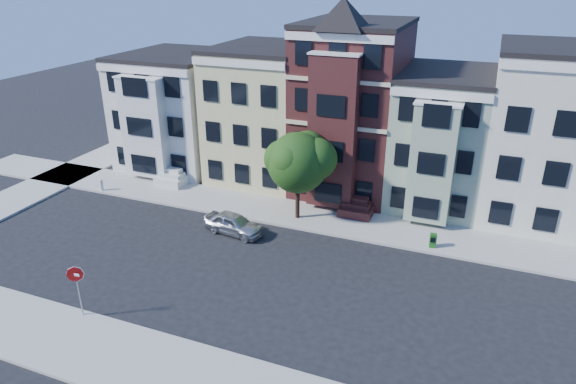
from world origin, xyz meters
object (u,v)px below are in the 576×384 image
at_px(street_tree, 298,167).
at_px(stop_sign, 78,288).
at_px(fire_hydrant, 102,186).
at_px(parked_car, 234,224).
at_px(newspaper_box, 433,240).

height_order(street_tree, stop_sign, street_tree).
height_order(fire_hydrant, stop_sign, stop_sign).
distance_m(fire_hydrant, stop_sign, 15.76).
bearing_deg(street_tree, fire_hydrant, -175.69).
bearing_deg(fire_hydrant, street_tree, 4.31).
relative_size(parked_car, fire_hydrant, 5.74).
height_order(parked_car, fire_hydrant, parked_car).
xyz_separation_m(newspaper_box, stop_sign, (-14.95, -13.01, 1.11)).
distance_m(newspaper_box, stop_sign, 19.85).
distance_m(parked_car, fire_hydrant, 12.48).
bearing_deg(parked_car, street_tree, -34.84).
bearing_deg(fire_hydrant, newspaper_box, 0.96).
xyz_separation_m(newspaper_box, fire_hydrant, (-24.35, -0.41, -0.09)).
relative_size(street_tree, newspaper_box, 8.43).
bearing_deg(stop_sign, newspaper_box, 32.30).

